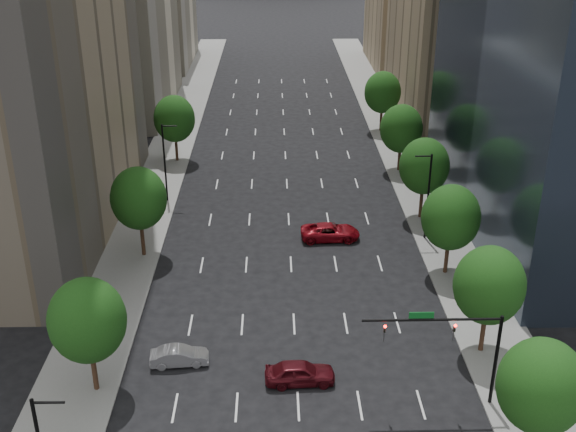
{
  "coord_description": "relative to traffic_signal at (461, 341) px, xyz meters",
  "views": [
    {
      "loc": [
        -1.48,
        -7.83,
        31.62
      ],
      "look_at": [
        -0.42,
        43.42,
        8.0
      ],
      "focal_mm": 43.96,
      "sensor_mm": 36.0,
      "label": 1
    }
  ],
  "objects": [
    {
      "name": "sidewalk_left",
      "position": [
        -26.03,
        30.0,
        -5.1
      ],
      "size": [
        6.0,
        200.0,
        0.15
      ],
      "primitive_type": "cube",
      "color": "slate",
      "rests_on": "ground"
    },
    {
      "name": "tree_right_3",
      "position": [
        3.47,
        30.0,
        0.72
      ],
      "size": [
        5.2,
        5.2,
        8.89
      ],
      "color": "#382316",
      "rests_on": "ground"
    },
    {
      "name": "tree_right_5",
      "position": [
        3.47,
        60.0,
        0.58
      ],
      "size": [
        5.2,
        5.2,
        8.75
      ],
      "color": "#382316",
      "rests_on": "ground"
    },
    {
      "name": "tree_left_2",
      "position": [
        -24.53,
        48.0,
        0.5
      ],
      "size": [
        5.2,
        5.2,
        8.68
      ],
      "color": "#382316",
      "rests_on": "ground"
    },
    {
      "name": "traffic_signal",
      "position": [
        0.0,
        0.0,
        0.0
      ],
      "size": [
        9.12,
        0.4,
        7.38
      ],
      "color": "black",
      "rests_on": "ground"
    },
    {
      "name": "filler_right",
      "position": [
        14.47,
        103.0,
        2.83
      ],
      "size": [
        14.0,
        26.0,
        16.0
      ],
      "primitive_type": "cube",
      "color": "#8C7759",
      "rests_on": "ground"
    },
    {
      "name": "sidewalk_right",
      "position": [
        4.97,
        30.0,
        -5.1
      ],
      "size": [
        6.0,
        200.0,
        0.15
      ],
      "primitive_type": "cube",
      "color": "slate",
      "rests_on": "ground"
    },
    {
      "name": "tree_right_0",
      "position": [
        3.47,
        -5.0,
        0.22
      ],
      "size": [
        5.2,
        5.2,
        8.39
      ],
      "color": "#382316",
      "rests_on": "ground"
    },
    {
      "name": "tree_right_2",
      "position": [
        3.47,
        18.0,
        0.43
      ],
      "size": [
        5.2,
        5.2,
        8.61
      ],
      "color": "#382316",
      "rests_on": "ground"
    },
    {
      "name": "car_silver",
      "position": [
        -19.09,
        4.87,
        -4.47
      ],
      "size": [
        4.38,
        1.88,
        1.4
      ],
      "primitive_type": "imported",
      "rotation": [
        0.0,
        0.0,
        1.66
      ],
      "color": "gray",
      "rests_on": "ground"
    },
    {
      "name": "car_maroon",
      "position": [
        -10.33,
        2.56,
        -4.33
      ],
      "size": [
        5.04,
        2.22,
        1.69
      ],
      "primitive_type": "imported",
      "rotation": [
        0.0,
        0.0,
        1.62
      ],
      "color": "#470B12",
      "rests_on": "ground"
    },
    {
      "name": "streetlight_ln",
      "position": [
        -23.96,
        35.0,
        -0.33
      ],
      "size": [
        1.7,
        0.2,
        9.0
      ],
      "color": "black",
      "rests_on": "ground"
    },
    {
      "name": "tree_left_0",
      "position": [
        -24.53,
        2.0,
        0.58
      ],
      "size": [
        5.2,
        5.2,
        8.75
      ],
      "color": "#382316",
      "rests_on": "ground"
    },
    {
      "name": "parking_tan_right",
      "position": [
        14.47,
        70.0,
        9.83
      ],
      "size": [
        14.0,
        30.0,
        30.0
      ],
      "primitive_type": "cube",
      "color": "#8C7759",
      "rests_on": "ground"
    },
    {
      "name": "filler_left",
      "position": [
        -35.53,
        106.0,
        3.83
      ],
      "size": [
        14.0,
        26.0,
        18.0
      ],
      "primitive_type": "cube",
      "color": "beige",
      "rests_on": "ground"
    },
    {
      "name": "car_red_far",
      "position": [
        -6.48,
        25.15,
        -4.36
      ],
      "size": [
        5.96,
        2.89,
        1.63
      ],
      "primitive_type": "imported",
      "rotation": [
        0.0,
        0.0,
        1.6
      ],
      "color": "maroon",
      "rests_on": "ground"
    },
    {
      "name": "streetlight_rn",
      "position": [
        2.91,
        25.0,
        -0.33
      ],
      "size": [
        1.7,
        0.2,
        9.0
      ],
      "color": "black",
      "rests_on": "ground"
    },
    {
      "name": "tree_left_1",
      "position": [
        -24.53,
        22.0,
        0.79
      ],
      "size": [
        5.2,
        5.2,
        8.97
      ],
      "color": "#382316",
      "rests_on": "ground"
    },
    {
      "name": "tree_right_1",
      "position": [
        3.47,
        6.0,
        0.58
      ],
      "size": [
        5.2,
        5.2,
        8.75
      ],
      "color": "#382316",
      "rests_on": "ground"
    },
    {
      "name": "tree_right_4",
      "position": [
        3.47,
        44.0,
        0.29
      ],
      "size": [
        5.2,
        5.2,
        8.46
      ],
      "color": "#382316",
      "rests_on": "ground"
    }
  ]
}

